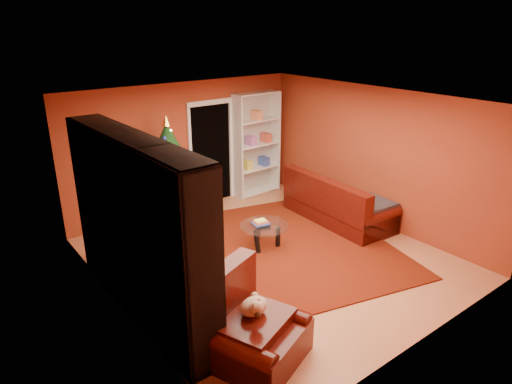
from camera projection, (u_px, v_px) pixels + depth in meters
floor at (271, 259)px, 7.61m from camera, size 5.00×5.50×0.05m
ceiling at (273, 99)px, 6.67m from camera, size 5.00×5.50×0.05m
wall_back at (185, 147)px, 9.20m from camera, size 5.00×0.05×2.60m
wall_left at (115, 226)px, 5.70m from camera, size 0.05×5.50×2.60m
wall_right at (375, 157)px, 8.57m from camera, size 0.05×5.50×2.60m
doorway at (211, 155)px, 9.59m from camera, size 1.06×0.60×2.16m
rug at (289, 245)px, 7.98m from camera, size 4.12×4.52×0.02m
media_unit at (138, 229)px, 5.80m from camera, size 0.56×3.18×2.43m
christmas_tree at (170, 174)px, 8.44m from camera, size 1.26×1.26×2.15m
gift_box_teal at (158, 223)px, 8.50m from camera, size 0.41×0.41×0.33m
gift_box_green at (166, 230)px, 8.27m from camera, size 0.34×0.34×0.27m
gift_box_red at (147, 218)px, 8.86m from camera, size 0.24×0.24×0.22m
white_bookshelf at (257, 144)px, 10.06m from camera, size 1.09×0.42×2.33m
armchair at (255, 326)px, 5.21m from camera, size 1.45×1.45×0.88m
dog at (254, 306)px, 5.20m from camera, size 0.48×0.42×0.29m
sofa at (339, 198)px, 8.85m from camera, size 1.11×2.27×0.95m
coffee_table at (264, 236)px, 7.86m from camera, size 1.00×1.00×0.53m
acrylic_chair at (206, 237)px, 7.43m from camera, size 0.44×0.47×0.79m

